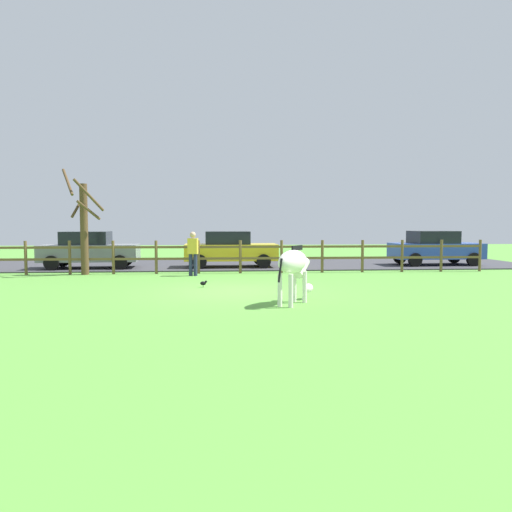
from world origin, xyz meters
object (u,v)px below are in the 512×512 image
parked_car_yellow (230,249)px  visitor_near_fence (193,252)px  zebra (294,266)px  crow_on_grass (204,283)px  parked_car_blue (435,248)px  bare_tree (84,225)px  parked_car_grey (89,249)px

parked_car_yellow → visitor_near_fence: 3.42m
zebra → crow_on_grass: 4.04m
parked_car_yellow → parked_car_blue: size_ratio=1.00×
zebra → crow_on_grass: zebra is taller
crow_on_grass → parked_car_yellow: parked_car_yellow is taller
bare_tree → parked_car_grey: (-0.41, 2.25, -1.06)m
visitor_near_fence → bare_tree: bearing=170.5°
parked_car_yellow → visitor_near_fence: bearing=-115.1°
parked_car_yellow → parked_car_blue: 9.42m
bare_tree → visitor_near_fence: bare_tree is taller
crow_on_grass → visitor_near_fence: size_ratio=0.13×
crow_on_grass → zebra: bearing=-54.8°
crow_on_grass → parked_car_yellow: 6.45m
zebra → visitor_near_fence: visitor_near_fence is taller
parked_car_blue → visitor_near_fence: bearing=-162.6°
bare_tree → visitor_near_fence: 4.31m
bare_tree → visitor_near_fence: (4.13, -0.69, -1.00)m
parked_car_yellow → parked_car_grey: (-6.00, -0.15, 0.00)m
zebra → parked_car_yellow: (-1.33, 9.57, -0.08)m
bare_tree → parked_car_yellow: bearing=23.2°
parked_car_yellow → parked_car_grey: same height
zebra → parked_car_blue: size_ratio=0.42×
zebra → parked_car_yellow: parked_car_yellow is taller
parked_car_blue → visitor_near_fence: 11.38m
zebra → parked_car_grey: bearing=127.9°
parked_car_grey → visitor_near_fence: 5.42m
bare_tree → parked_car_grey: size_ratio=0.98×
zebra → parked_car_blue: parked_car_blue is taller
bare_tree → parked_car_yellow: (5.58, 2.40, -1.06)m
parked_car_grey → bare_tree: bearing=-79.6°
crow_on_grass → parked_car_yellow: size_ratio=0.05×
bare_tree → parked_car_blue: bare_tree is taller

